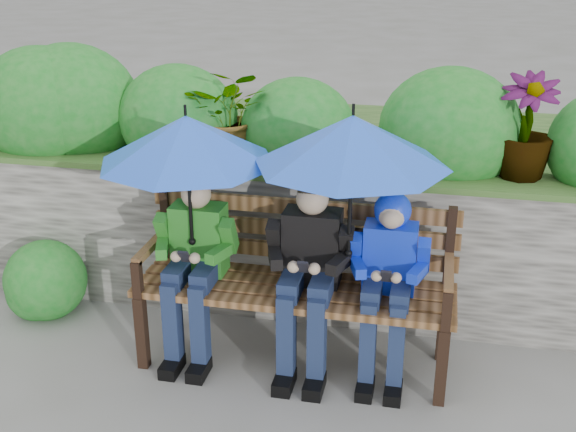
% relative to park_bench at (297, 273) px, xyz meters
% --- Properties ---
extents(ground, '(60.00, 60.00, 0.00)m').
position_rel_park_bench_xyz_m(ground, '(-0.04, -0.16, -0.56)').
color(ground, slate).
rests_on(ground, ground).
extents(garden_backdrop, '(8.07, 2.88, 1.88)m').
position_rel_park_bench_xyz_m(garden_backdrop, '(-0.15, 1.39, 0.12)').
color(garden_backdrop, '#53514B').
rests_on(garden_backdrop, ground).
extents(park_bench, '(1.87, 0.55, 0.99)m').
position_rel_park_bench_xyz_m(park_bench, '(0.00, 0.00, 0.00)').
color(park_bench, black).
rests_on(park_bench, ground).
extents(boy_left, '(0.48, 0.55, 1.14)m').
position_rel_park_bench_xyz_m(boy_left, '(-0.60, -0.09, 0.09)').
color(boy_left, '#23601C').
rests_on(boy_left, ground).
extents(boy_middle, '(0.50, 0.58, 1.16)m').
position_rel_park_bench_xyz_m(boy_middle, '(0.09, -0.09, 0.10)').
color(boy_middle, black).
rests_on(boy_middle, ground).
extents(boy_right, '(0.45, 0.55, 1.11)m').
position_rel_park_bench_xyz_m(boy_right, '(0.54, -0.07, 0.11)').
color(boy_right, '#0027DC').
rests_on(boy_right, ground).
extents(umbrella_left, '(1.03, 1.03, 0.84)m').
position_rel_park_bench_xyz_m(umbrella_left, '(-0.61, -0.09, 0.81)').
color(umbrella_left, blue).
rests_on(umbrella_left, ground).
extents(umbrella_right, '(1.07, 1.07, 0.87)m').
position_rel_park_bench_xyz_m(umbrella_right, '(0.32, -0.10, 0.86)').
color(umbrella_right, blue).
rests_on(umbrella_right, ground).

